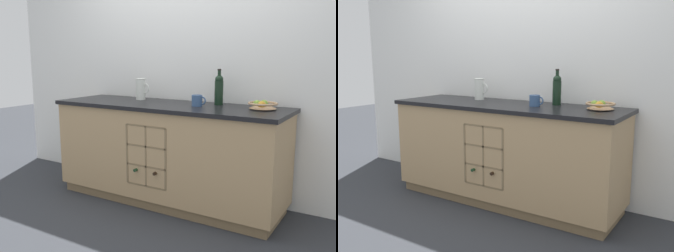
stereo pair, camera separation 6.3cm
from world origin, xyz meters
TOP-DOWN VIEW (x-y plane):
  - ground_plane at (0.00, 0.00)m, footprint 14.00×14.00m
  - back_wall at (0.00, 0.38)m, footprint 4.51×0.06m
  - kitchen_island at (-0.00, -0.00)m, footprint 2.15×0.68m
  - fruit_bowl at (0.83, 0.10)m, footprint 0.24×0.24m
  - white_pitcher at (-0.40, 0.15)m, footprint 0.15×0.10m
  - ceramic_mug at (0.29, 0.01)m, footprint 0.13×0.09m
  - standing_wine_bottle at (0.41, 0.18)m, footprint 0.08×0.08m

SIDE VIEW (x-z plane):
  - ground_plane at x=0.00m, z-range 0.00..0.00m
  - kitchen_island at x=0.00m, z-range 0.01..0.91m
  - fruit_bowl at x=0.83m, z-range 0.91..0.98m
  - ceramic_mug at x=0.29m, z-range 0.91..1.00m
  - white_pitcher at x=-0.40m, z-range 0.91..1.12m
  - standing_wine_bottle at x=0.41m, z-range 0.89..1.20m
  - back_wall at x=0.00m, z-range 0.00..2.55m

